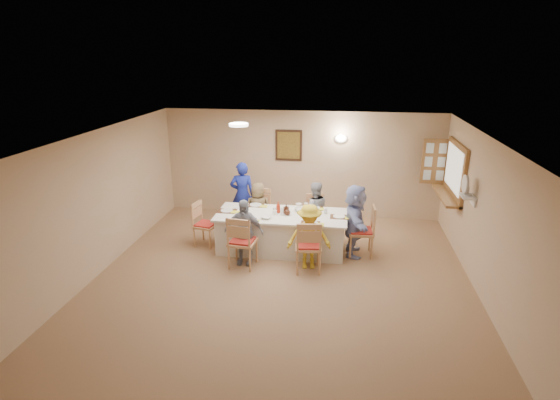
# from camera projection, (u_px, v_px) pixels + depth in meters

# --- Properties ---
(ground) EXTENTS (7.00, 7.00, 0.00)m
(ground) POSITION_uv_depth(u_px,v_px,m) (280.00, 285.00, 7.43)
(ground) COLOR #8A6D4E
(room_walls) EXTENTS (7.00, 7.00, 7.00)m
(room_walls) POSITION_uv_depth(u_px,v_px,m) (280.00, 201.00, 6.94)
(room_walls) COLOR tan
(room_walls) RESTS_ON ground
(wall_picture) EXTENTS (0.62, 0.05, 0.72)m
(wall_picture) POSITION_uv_depth(u_px,v_px,m) (289.00, 145.00, 10.17)
(wall_picture) COLOR #3D2415
(wall_picture) RESTS_ON room_walls
(wall_sconce) EXTENTS (0.26, 0.09, 0.18)m
(wall_sconce) POSITION_uv_depth(u_px,v_px,m) (341.00, 138.00, 9.91)
(wall_sconce) COLOR white
(wall_sconce) RESTS_ON room_walls
(ceiling_light) EXTENTS (0.36, 0.36, 0.05)m
(ceiling_light) POSITION_uv_depth(u_px,v_px,m) (239.00, 125.00, 8.18)
(ceiling_light) COLOR white
(ceiling_light) RESTS_ON room_walls
(serving_hatch) EXTENTS (0.06, 1.50, 1.15)m
(serving_hatch) POSITION_uv_depth(u_px,v_px,m) (455.00, 171.00, 8.75)
(serving_hatch) COLOR olive
(serving_hatch) RESTS_ON room_walls
(hatch_sill) EXTENTS (0.30, 1.50, 0.05)m
(hatch_sill) POSITION_uv_depth(u_px,v_px,m) (446.00, 195.00, 8.94)
(hatch_sill) COLOR olive
(hatch_sill) RESTS_ON room_walls
(shutter_door) EXTENTS (0.55, 0.04, 1.00)m
(shutter_door) POSITION_uv_depth(u_px,v_px,m) (435.00, 162.00, 9.50)
(shutter_door) COLOR olive
(shutter_door) RESTS_ON room_walls
(fan_shelf) EXTENTS (0.22, 0.36, 0.03)m
(fan_shelf) POSITION_uv_depth(u_px,v_px,m) (468.00, 196.00, 7.53)
(fan_shelf) COLOR white
(fan_shelf) RESTS_ON room_walls
(desk_fan) EXTENTS (0.30, 0.30, 0.28)m
(desk_fan) POSITION_uv_depth(u_px,v_px,m) (467.00, 188.00, 7.49)
(desk_fan) COLOR #A5A5A8
(desk_fan) RESTS_ON fan_shelf
(dining_table) EXTENTS (2.55, 1.08, 0.76)m
(dining_table) POSITION_uv_depth(u_px,v_px,m) (281.00, 232.00, 8.65)
(dining_table) COLOR silver
(dining_table) RESTS_ON ground
(chair_back_left) EXTENTS (0.49, 0.49, 0.96)m
(chair_back_left) POSITION_uv_depth(u_px,v_px,m) (259.00, 212.00, 9.45)
(chair_back_left) COLOR tan
(chair_back_left) RESTS_ON ground
(chair_back_right) EXTENTS (0.45, 0.45, 0.90)m
(chair_back_right) POSITION_uv_depth(u_px,v_px,m) (315.00, 216.00, 9.29)
(chair_back_right) COLOR tan
(chair_back_right) RESTS_ON ground
(chair_front_left) EXTENTS (0.53, 0.53, 1.01)m
(chair_front_left) POSITION_uv_depth(u_px,v_px,m) (243.00, 241.00, 7.94)
(chair_front_left) COLOR tan
(chair_front_left) RESTS_ON ground
(chair_front_right) EXTENTS (0.53, 0.53, 1.00)m
(chair_front_right) POSITION_uv_depth(u_px,v_px,m) (308.00, 245.00, 7.78)
(chair_front_right) COLOR tan
(chair_front_right) RESTS_ON ground
(chair_left_end) EXTENTS (0.52, 0.52, 0.91)m
(chair_left_end) POSITION_uv_depth(u_px,v_px,m) (206.00, 224.00, 8.84)
(chair_left_end) COLOR tan
(chair_left_end) RESTS_ON ground
(chair_right_end) EXTENTS (0.51, 0.51, 1.01)m
(chair_right_end) POSITION_uv_depth(u_px,v_px,m) (361.00, 230.00, 8.39)
(chair_right_end) COLOR tan
(chair_right_end) RESTS_ON ground
(diner_back_left) EXTENTS (0.70, 0.56, 1.17)m
(diner_back_left) POSITION_uv_depth(u_px,v_px,m) (258.00, 209.00, 9.30)
(diner_back_left) COLOR brown
(diner_back_left) RESTS_ON ground
(diner_back_right) EXTENTS (0.79, 0.71, 1.24)m
(diner_back_right) POSITION_uv_depth(u_px,v_px,m) (314.00, 210.00, 9.12)
(diner_back_right) COLOR #9496A0
(diner_back_right) RESTS_ON ground
(diner_front_left) EXTENTS (0.75, 0.34, 1.26)m
(diner_front_left) POSITION_uv_depth(u_px,v_px,m) (244.00, 232.00, 8.01)
(diner_front_left) COLOR #8F95A4
(diner_front_left) RESTS_ON ground
(diner_front_right) EXTENTS (0.92, 0.68, 1.22)m
(diner_front_right) POSITION_uv_depth(u_px,v_px,m) (309.00, 237.00, 7.85)
(diner_front_right) COLOR gold
(diner_front_right) RESTS_ON ground
(diner_right_end) EXTENTS (1.34, 0.49, 1.42)m
(diner_right_end) POSITION_uv_depth(u_px,v_px,m) (355.00, 220.00, 8.34)
(diner_right_end) COLOR #98A5D9
(diner_right_end) RESTS_ON ground
(caregiver) EXTENTS (0.68, 0.57, 1.49)m
(caregiver) POSITION_uv_depth(u_px,v_px,m) (242.00, 194.00, 9.75)
(caregiver) COLOR #1B2A9C
(caregiver) RESTS_ON ground
(placemat_fl) EXTENTS (0.34, 0.25, 0.01)m
(placemat_fl) POSITION_uv_depth(u_px,v_px,m) (247.00, 220.00, 8.21)
(placemat_fl) COLOR #472B19
(placemat_fl) RESTS_ON dining_table
(plate_fl) EXTENTS (0.26, 0.26, 0.02)m
(plate_fl) POSITION_uv_depth(u_px,v_px,m) (247.00, 219.00, 8.21)
(plate_fl) COLOR white
(plate_fl) RESTS_ON dining_table
(napkin_fl) EXTENTS (0.13, 0.13, 0.01)m
(napkin_fl) POSITION_uv_depth(u_px,v_px,m) (256.00, 221.00, 8.14)
(napkin_fl) COLOR yellow
(napkin_fl) RESTS_ON dining_table
(placemat_fr) EXTENTS (0.36, 0.26, 0.01)m
(placemat_fr) POSITION_uv_depth(u_px,v_px,m) (310.00, 223.00, 8.05)
(placemat_fr) COLOR #472B19
(placemat_fr) RESTS_ON dining_table
(plate_fr) EXTENTS (0.25, 0.25, 0.02)m
(plate_fr) POSITION_uv_depth(u_px,v_px,m) (310.00, 223.00, 8.04)
(plate_fr) COLOR white
(plate_fr) RESTS_ON dining_table
(napkin_fr) EXTENTS (0.15, 0.15, 0.01)m
(napkin_fr) POSITION_uv_depth(u_px,v_px,m) (320.00, 225.00, 7.97)
(napkin_fr) COLOR yellow
(napkin_fr) RESTS_ON dining_table
(placemat_bl) EXTENTS (0.33, 0.24, 0.01)m
(placemat_bl) POSITION_uv_depth(u_px,v_px,m) (256.00, 205.00, 9.00)
(placemat_bl) COLOR #472B19
(placemat_bl) RESTS_ON dining_table
(plate_bl) EXTENTS (0.25, 0.25, 0.02)m
(plate_bl) POSITION_uv_depth(u_px,v_px,m) (256.00, 205.00, 9.00)
(plate_bl) COLOR white
(plate_bl) RESTS_ON dining_table
(napkin_bl) EXTENTS (0.14, 0.14, 0.01)m
(napkin_bl) POSITION_uv_depth(u_px,v_px,m) (264.00, 206.00, 8.93)
(napkin_bl) COLOR yellow
(napkin_bl) RESTS_ON dining_table
(placemat_br) EXTENTS (0.37, 0.27, 0.01)m
(placemat_br) POSITION_uv_depth(u_px,v_px,m) (314.00, 208.00, 8.83)
(placemat_br) COLOR #472B19
(placemat_br) RESTS_ON dining_table
(plate_br) EXTENTS (0.25, 0.25, 0.02)m
(plate_br) POSITION_uv_depth(u_px,v_px,m) (314.00, 208.00, 8.83)
(plate_br) COLOR white
(plate_br) RESTS_ON dining_table
(napkin_br) EXTENTS (0.14, 0.14, 0.01)m
(napkin_br) POSITION_uv_depth(u_px,v_px,m) (322.00, 209.00, 8.76)
(napkin_br) COLOR yellow
(napkin_br) RESTS_ON dining_table
(placemat_le) EXTENTS (0.37, 0.27, 0.01)m
(placemat_le) POSITION_uv_depth(u_px,v_px,m) (227.00, 211.00, 8.67)
(placemat_le) COLOR #472B19
(placemat_le) RESTS_ON dining_table
(plate_le) EXTENTS (0.24, 0.24, 0.02)m
(plate_le) POSITION_uv_depth(u_px,v_px,m) (227.00, 211.00, 8.67)
(plate_le) COLOR white
(plate_le) RESTS_ON dining_table
(napkin_le) EXTENTS (0.15, 0.15, 0.01)m
(napkin_le) POSITION_uv_depth(u_px,v_px,m) (235.00, 212.00, 8.60)
(napkin_le) COLOR yellow
(napkin_le) RESTS_ON dining_table
(placemat_re) EXTENTS (0.35, 0.26, 0.01)m
(placemat_re) POSITION_uv_depth(u_px,v_px,m) (339.00, 217.00, 8.37)
(placemat_re) COLOR #472B19
(placemat_re) RESTS_ON dining_table
(plate_re) EXTENTS (0.23, 0.23, 0.01)m
(plate_re) POSITION_uv_depth(u_px,v_px,m) (339.00, 216.00, 8.36)
(plate_re) COLOR white
(plate_re) RESTS_ON dining_table
(napkin_re) EXTENTS (0.14, 0.14, 0.01)m
(napkin_re) POSITION_uv_depth(u_px,v_px,m) (349.00, 218.00, 8.29)
(napkin_re) COLOR yellow
(napkin_re) RESTS_ON dining_table
(teacup_a) EXTENTS (0.15, 0.15, 0.09)m
(teacup_a) POSITION_uv_depth(u_px,v_px,m) (238.00, 216.00, 8.31)
(teacup_a) COLOR white
(teacup_a) RESTS_ON dining_table
(teacup_b) EXTENTS (0.13, 0.13, 0.08)m
(teacup_b) POSITION_uv_depth(u_px,v_px,m) (306.00, 205.00, 8.92)
(teacup_b) COLOR white
(teacup_b) RESTS_ON dining_table
(bowl_a) EXTENTS (0.29, 0.29, 0.05)m
(bowl_a) POSITION_uv_depth(u_px,v_px,m) (266.00, 217.00, 8.29)
(bowl_a) COLOR white
(bowl_a) RESTS_ON dining_table
(bowl_b) EXTENTS (0.32, 0.32, 0.06)m
(bowl_b) POSITION_uv_depth(u_px,v_px,m) (299.00, 209.00, 8.68)
(bowl_b) COLOR white
(bowl_b) RESTS_ON dining_table
(condiment_ketchup) EXTENTS (0.15, 0.15, 0.23)m
(condiment_ketchup) POSITION_uv_depth(u_px,v_px,m) (278.00, 207.00, 8.55)
(condiment_ketchup) COLOR #AF250F
(condiment_ketchup) RESTS_ON dining_table
(condiment_brown) EXTENTS (0.13, 0.13, 0.19)m
(condiment_brown) POSITION_uv_depth(u_px,v_px,m) (286.00, 209.00, 8.54)
(condiment_brown) COLOR #3A1B0F
(condiment_brown) RESTS_ON dining_table
(condiment_malt) EXTENTS (0.15, 0.15, 0.15)m
(condiment_malt) POSITION_uv_depth(u_px,v_px,m) (287.00, 211.00, 8.45)
(condiment_malt) COLOR #3A1B0F
(condiment_malt) RESTS_ON dining_table
(drinking_glass) EXTENTS (0.06, 0.06, 0.10)m
(drinking_glass) POSITION_uv_depth(u_px,v_px,m) (274.00, 210.00, 8.57)
(drinking_glass) COLOR silver
(drinking_glass) RESTS_ON dining_table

